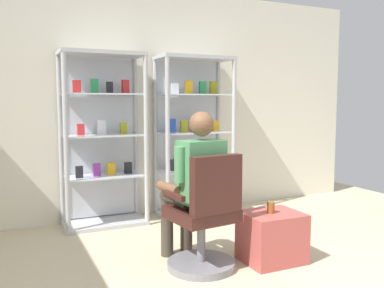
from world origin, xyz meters
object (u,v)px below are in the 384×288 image
at_px(office_chair, 205,223).
at_px(seated_shopkeeper, 194,181).
at_px(storage_crate, 272,237).
at_px(display_cabinet_right, 192,135).
at_px(tea_glass, 271,207).
at_px(display_cabinet_left, 102,138).

relative_size(office_chair, seated_shopkeeper, 0.74).
bearing_deg(storage_crate, seated_shopkeeper, 160.50).
distance_m(office_chair, seated_shopkeeper, 0.36).
relative_size(display_cabinet_right, tea_glass, 19.47).
bearing_deg(storage_crate, tea_glass, -178.42).
bearing_deg(office_chair, tea_glass, -5.94).
height_order(display_cabinet_right, tea_glass, display_cabinet_right).
bearing_deg(office_chair, storage_crate, -5.75).
xyz_separation_m(display_cabinet_right, tea_glass, (-0.06, -1.73, -0.49)).
xyz_separation_m(display_cabinet_left, office_chair, (0.45, -1.67, -0.57)).
xyz_separation_m(display_cabinet_right, office_chair, (-0.65, -1.67, -0.57)).
relative_size(seated_shopkeeper, tea_glass, 13.22).
xyz_separation_m(office_chair, seated_shopkeeper, (-0.02, 0.16, 0.32)).
bearing_deg(tea_glass, display_cabinet_right, 88.09).
xyz_separation_m(display_cabinet_left, tea_glass, (1.04, -1.73, -0.49)).
relative_size(display_cabinet_left, tea_glass, 19.47).
distance_m(display_cabinet_left, office_chair, 1.82).
height_order(display_cabinet_right, office_chair, display_cabinet_right).
distance_m(display_cabinet_right, seated_shopkeeper, 1.67).
bearing_deg(storage_crate, display_cabinet_right, 88.62).
xyz_separation_m(seated_shopkeeper, storage_crate, (0.63, -0.22, -0.50)).
height_order(display_cabinet_left, office_chair, display_cabinet_left).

